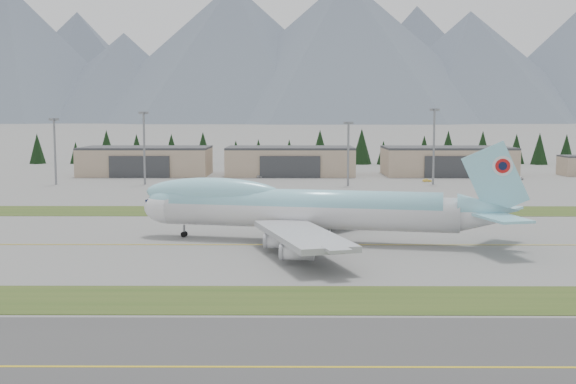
{
  "coord_description": "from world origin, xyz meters",
  "views": [
    {
      "loc": [
        -14.37,
        -125.13,
        22.68
      ],
      "look_at": [
        -15.1,
        12.9,
        8.0
      ],
      "focal_mm": 45.0,
      "sensor_mm": 36.0,
      "label": 1
    }
  ],
  "objects_px": {
    "hangar_left": "(146,161)",
    "hangar_center": "(290,161)",
    "hangar_right": "(447,161)",
    "service_vehicle_a": "(259,178)",
    "boeing_747_freighter": "(305,208)",
    "service_vehicle_c": "(520,179)",
    "service_vehicle_b": "(427,182)"
  },
  "relations": [
    {
      "from": "boeing_747_freighter",
      "to": "hangar_left",
      "type": "bearing_deg",
      "value": 123.47
    },
    {
      "from": "boeing_747_freighter",
      "to": "service_vehicle_b",
      "type": "distance_m",
      "value": 125.83
    },
    {
      "from": "service_vehicle_a",
      "to": "service_vehicle_c",
      "type": "relative_size",
      "value": 0.79
    },
    {
      "from": "boeing_747_freighter",
      "to": "service_vehicle_c",
      "type": "height_order",
      "value": "boeing_747_freighter"
    },
    {
      "from": "boeing_747_freighter",
      "to": "service_vehicle_c",
      "type": "bearing_deg",
      "value": 70.01
    },
    {
      "from": "hangar_left",
      "to": "hangar_center",
      "type": "xyz_separation_m",
      "value": [
        55.0,
        0.0,
        0.0
      ]
    },
    {
      "from": "boeing_747_freighter",
      "to": "hangar_center",
      "type": "xyz_separation_m",
      "value": [
        -2.94,
        146.31,
        -0.7
      ]
    },
    {
      "from": "service_vehicle_a",
      "to": "service_vehicle_b",
      "type": "relative_size",
      "value": 0.98
    },
    {
      "from": "boeing_747_freighter",
      "to": "hangar_right",
      "type": "relative_size",
      "value": 1.47
    },
    {
      "from": "hangar_right",
      "to": "service_vehicle_c",
      "type": "relative_size",
      "value": 12.48
    },
    {
      "from": "hangar_right",
      "to": "hangar_center",
      "type": "bearing_deg",
      "value": 180.0
    },
    {
      "from": "service_vehicle_c",
      "to": "boeing_747_freighter",
      "type": "bearing_deg",
      "value": -122.87
    },
    {
      "from": "service_vehicle_b",
      "to": "service_vehicle_c",
      "type": "bearing_deg",
      "value": -78.79
    },
    {
      "from": "hangar_left",
      "to": "hangar_right",
      "type": "relative_size",
      "value": 1.0
    },
    {
      "from": "hangar_center",
      "to": "service_vehicle_a",
      "type": "bearing_deg",
      "value": -131.31
    },
    {
      "from": "service_vehicle_a",
      "to": "hangar_right",
      "type": "bearing_deg",
      "value": -24.29
    },
    {
      "from": "service_vehicle_b",
      "to": "hangar_center",
      "type": "bearing_deg",
      "value": 54.81
    },
    {
      "from": "hangar_right",
      "to": "service_vehicle_b",
      "type": "xyz_separation_m",
      "value": [
        -12.91,
        -28.63,
        -5.39
      ]
    },
    {
      "from": "hangar_right",
      "to": "service_vehicle_b",
      "type": "height_order",
      "value": "hangar_right"
    },
    {
      "from": "hangar_right",
      "to": "service_vehicle_a",
      "type": "relative_size",
      "value": 15.76
    },
    {
      "from": "hangar_right",
      "to": "service_vehicle_c",
      "type": "height_order",
      "value": "hangar_right"
    },
    {
      "from": "hangar_left",
      "to": "service_vehicle_b",
      "type": "distance_m",
      "value": 106.16
    },
    {
      "from": "hangar_left",
      "to": "boeing_747_freighter",
      "type": "bearing_deg",
      "value": -68.4
    },
    {
      "from": "service_vehicle_b",
      "to": "service_vehicle_c",
      "type": "distance_m",
      "value": 36.05
    },
    {
      "from": "hangar_left",
      "to": "service_vehicle_c",
      "type": "height_order",
      "value": "hangar_left"
    },
    {
      "from": "hangar_left",
      "to": "hangar_right",
      "type": "height_order",
      "value": "same"
    },
    {
      "from": "hangar_left",
      "to": "service_vehicle_c",
      "type": "xyz_separation_m",
      "value": [
        136.89,
        -19.24,
        -5.39
      ]
    },
    {
      "from": "boeing_747_freighter",
      "to": "service_vehicle_b",
      "type": "bearing_deg",
      "value": 81.3
    },
    {
      "from": "service_vehicle_a",
      "to": "service_vehicle_c",
      "type": "distance_m",
      "value": 93.54
    },
    {
      "from": "hangar_left",
      "to": "service_vehicle_c",
      "type": "bearing_deg",
      "value": -8.0
    },
    {
      "from": "service_vehicle_b",
      "to": "service_vehicle_c",
      "type": "height_order",
      "value": "service_vehicle_c"
    },
    {
      "from": "service_vehicle_a",
      "to": "service_vehicle_b",
      "type": "xyz_separation_m",
      "value": [
        58.53,
        -15.61,
        0.0
      ]
    }
  ]
}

